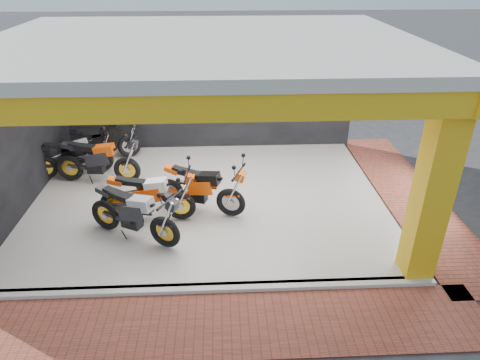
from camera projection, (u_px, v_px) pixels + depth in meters
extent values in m
plane|color=#2D2D30|center=(207.00, 254.00, 8.25)|extent=(80.00, 80.00, 0.00)
cube|color=silver|center=(208.00, 199.00, 9.99)|extent=(8.00, 6.00, 0.10)
cube|color=beige|center=(202.00, 42.00, 8.33)|extent=(8.40, 6.40, 0.20)
cube|color=black|center=(208.00, 91.00, 11.93)|extent=(8.20, 0.20, 3.50)
cube|color=black|center=(11.00, 135.00, 9.03)|extent=(0.20, 6.20, 3.50)
cube|color=gold|center=(433.00, 189.00, 6.93)|extent=(0.50, 0.50, 3.50)
cube|color=gold|center=(196.00, 106.00, 5.82)|extent=(8.40, 0.30, 0.40)
cube|color=gold|center=(401.00, 56.00, 8.64)|extent=(0.30, 6.40, 0.40)
cube|color=silver|center=(205.00, 289.00, 7.33)|extent=(8.00, 0.20, 0.10)
cube|color=#9C4133|center=(204.00, 325.00, 6.66)|extent=(9.00, 1.40, 0.03)
cube|color=#9C4133|center=(409.00, 196.00, 10.21)|extent=(1.40, 7.00, 0.03)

